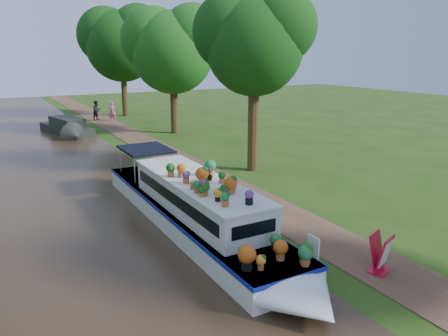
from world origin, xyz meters
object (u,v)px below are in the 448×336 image
plant_boat (198,209)px  pedestrian_dark (97,110)px  pedestrian_pink (112,111)px  sandwich_board (381,255)px  second_boat (67,127)px

plant_boat → pedestrian_dark: size_ratio=7.72×
pedestrian_pink → sandwich_board: bearing=-69.3°
pedestrian_pink → pedestrian_dark: bearing=150.4°
sandwich_board → pedestrian_pink: size_ratio=0.63×
plant_boat → sandwich_board: size_ratio=12.33×
second_boat → pedestrian_pink: (4.65, 4.46, 0.39)m
plant_boat → pedestrian_pink: size_ratio=7.76×
pedestrian_pink → pedestrian_dark: 1.68m
sandwich_board → pedestrian_dark: pedestrian_dark is taller
plant_boat → pedestrian_dark: bearing=83.5°
second_boat → sandwich_board: (3.68, -26.49, 0.01)m
second_boat → sandwich_board: bearing=-95.8°
plant_boat → pedestrian_dark: 27.40m
plant_boat → second_boat: 21.45m
sandwich_board → pedestrian_pink: pedestrian_pink is taller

